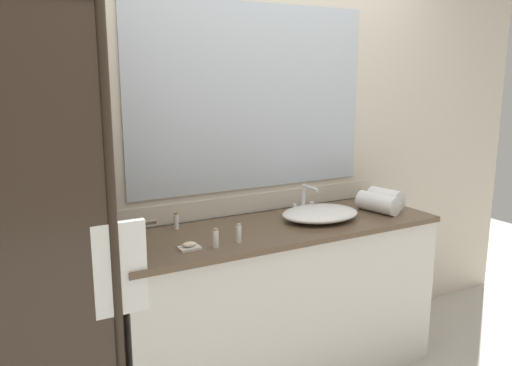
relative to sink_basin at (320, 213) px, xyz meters
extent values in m
cube|color=beige|center=(-0.26, 0.35, 0.37)|extent=(4.40, 0.05, 2.60)
cube|color=beige|center=(-0.26, 0.32, 0.02)|extent=(1.80, 0.01, 0.11)
cube|color=silver|center=(-0.26, 0.32, 0.64)|extent=(1.49, 0.01, 1.04)
cube|color=silver|center=(-0.26, 0.01, -0.50)|extent=(1.80, 0.56, 0.87)
cube|color=brown|center=(-0.26, 0.00, -0.05)|extent=(1.80, 0.58, 0.03)
cylinder|color=#2D2319|center=(-1.21, -0.27, 0.07)|extent=(0.04, 0.04, 2.00)
cube|color=#382B21|center=(-1.21, 0.02, 0.07)|extent=(0.01, 0.57, 1.96)
cylinder|color=#2D2319|center=(-1.19, -0.26, 0.16)|extent=(0.32, 0.02, 0.02)
cube|color=white|center=(-1.19, -0.26, -0.02)|extent=(0.22, 0.04, 0.39)
ellipsoid|color=white|center=(0.00, 0.00, 0.00)|extent=(0.45, 0.35, 0.07)
cube|color=silver|center=(0.00, 0.17, -0.02)|extent=(0.17, 0.04, 0.02)
cylinder|color=silver|center=(0.00, 0.17, 0.06)|extent=(0.02, 0.02, 0.14)
cylinder|color=silver|center=(0.00, 0.10, 0.13)|extent=(0.02, 0.14, 0.02)
cylinder|color=silver|center=(-0.06, 0.17, 0.00)|extent=(0.02, 0.02, 0.04)
cylinder|color=silver|center=(0.06, 0.17, 0.00)|extent=(0.02, 0.02, 0.04)
cube|color=silver|center=(-0.84, -0.12, -0.03)|extent=(0.10, 0.07, 0.01)
ellipsoid|color=beige|center=(-0.84, -0.12, -0.01)|extent=(0.07, 0.04, 0.02)
cylinder|color=white|center=(-0.72, -0.16, 0.01)|extent=(0.03, 0.03, 0.08)
cylinder|color=#9E895B|center=(-0.72, -0.16, 0.05)|extent=(0.02, 0.02, 0.01)
cylinder|color=white|center=(-0.59, -0.15, 0.01)|extent=(0.02, 0.02, 0.08)
cylinder|color=#B7B2A8|center=(-0.59, -0.15, 0.06)|extent=(0.02, 0.02, 0.01)
cylinder|color=white|center=(-0.78, 0.21, 0.01)|extent=(0.03, 0.03, 0.08)
cylinder|color=#9E895B|center=(-0.78, 0.21, 0.05)|extent=(0.02, 0.02, 0.01)
cylinder|color=white|center=(0.50, 0.02, 0.03)|extent=(0.16, 0.23, 0.12)
cylinder|color=white|center=(0.39, -0.04, 0.02)|extent=(0.16, 0.27, 0.11)
camera|label=1|loc=(-1.66, -2.25, 0.75)|focal=35.87mm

